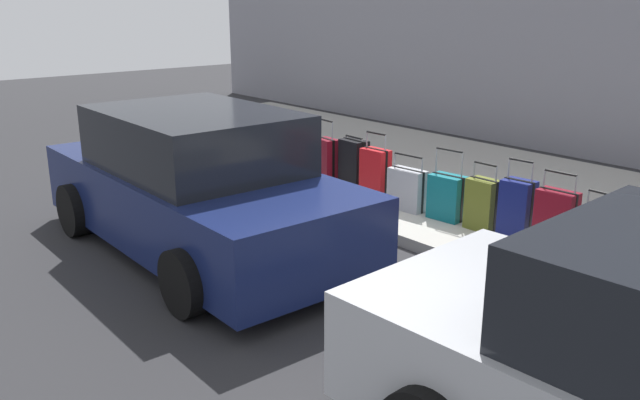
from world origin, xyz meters
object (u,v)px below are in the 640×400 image
object	(u,v)px
suitcase_silver_7	(407,189)
suitcase_black_2	(598,242)
suitcase_navy_4	(517,211)
suitcase_black_9	(354,166)
fire_hydrant	(273,141)
suitcase_navy_11	(304,154)
suitcase_teal_6	(447,197)
suitcase_maroon_10	(326,162)
suitcase_maroon_3	(555,222)
parked_car_navy_1	(197,186)
bollard_post	(243,138)
suitcase_red_8	(375,175)
suitcase_olive_5	(483,204)

from	to	relation	value
suitcase_silver_7	suitcase_black_2	bearing A→B (deg)	179.60
suitcase_navy_4	suitcase_black_9	xyz separation A→B (m)	(2.65, 0.02, 0.02)
suitcase_navy_4	fire_hydrant	distance (m)	4.52
suitcase_navy_11	suitcase_teal_6	bearing A→B (deg)	-177.32
suitcase_silver_7	suitcase_maroon_10	size ratio (longest dim) A/B	0.75
suitcase_maroon_3	suitcase_teal_6	world-z (taller)	suitcase_maroon_3
suitcase_black_2	parked_car_navy_1	size ratio (longest dim) A/B	0.18
parked_car_navy_1	suitcase_navy_11	bearing A→B (deg)	-63.72
suitcase_silver_7	bollard_post	bearing A→B (deg)	1.77
suitcase_navy_11	suitcase_red_8	bearing A→B (deg)	-179.42
suitcase_olive_5	suitcase_navy_11	distance (m)	3.18
suitcase_olive_5	suitcase_maroon_10	world-z (taller)	suitcase_maroon_10
suitcase_maroon_3	suitcase_red_8	size ratio (longest dim) A/B	0.97
fire_hydrant	bollard_post	world-z (taller)	fire_hydrant
suitcase_black_9	suitcase_maroon_10	bearing A→B (deg)	9.54
suitcase_teal_6	suitcase_silver_7	xyz separation A→B (m)	(0.58, 0.09, -0.01)
suitcase_maroon_10	parked_car_navy_1	world-z (taller)	parked_car_navy_1
suitcase_olive_5	suitcase_black_9	distance (m)	2.17
suitcase_teal_6	parked_car_navy_1	world-z (taller)	parked_car_navy_1
parked_car_navy_1	bollard_post	bearing A→B (deg)	-41.97
suitcase_navy_4	fire_hydrant	bearing A→B (deg)	0.54
suitcase_black_9	suitcase_teal_6	bearing A→B (deg)	-179.16
suitcase_navy_4	suitcase_black_9	size ratio (longest dim) A/B	1.18
suitcase_navy_4	suitcase_red_8	world-z (taller)	suitcase_navy_4
suitcase_maroon_3	parked_car_navy_1	bearing A→B (deg)	42.49
suitcase_black_2	suitcase_black_9	world-z (taller)	suitcase_black_2
suitcase_black_2	suitcase_navy_11	world-z (taller)	suitcase_navy_11
suitcase_navy_11	fire_hydrant	world-z (taller)	suitcase_navy_11
suitcase_maroon_3	suitcase_red_8	distance (m)	2.63
suitcase_maroon_3	bollard_post	xyz separation A→B (m)	(5.64, 0.16, 0.06)
suitcase_black_9	parked_car_navy_1	distance (m)	2.68
suitcase_red_8	fire_hydrant	xyz separation A→B (m)	(2.39, -0.06, 0.07)
suitcase_red_8	suitcase_maroon_10	distance (m)	1.00
suitcase_red_8	fire_hydrant	distance (m)	2.39
suitcase_teal_6	fire_hydrant	xyz separation A→B (m)	(3.53, 0.05, 0.15)
suitcase_black_2	bollard_post	world-z (taller)	bollard_post
suitcase_black_9	suitcase_red_8	bearing A→B (deg)	170.64
suitcase_olive_5	suitcase_teal_6	bearing A→B (deg)	2.01
suitcase_maroon_10	suitcase_navy_11	size ratio (longest dim) A/B	0.97
parked_car_navy_1	suitcase_maroon_3	bearing A→B (deg)	-137.51
bollard_post	fire_hydrant	bearing A→B (deg)	-166.48
suitcase_olive_5	suitcase_navy_4	bearing A→B (deg)	177.38
suitcase_black_2	suitcase_teal_6	bearing A→B (deg)	-2.96
suitcase_red_8	suitcase_teal_6	bearing A→B (deg)	-174.56
suitcase_black_2	suitcase_teal_6	world-z (taller)	suitcase_teal_6
suitcase_navy_4	suitcase_black_2	bearing A→B (deg)	174.35
suitcase_maroon_3	suitcase_black_2	bearing A→B (deg)	172.92
suitcase_red_8	parked_car_navy_1	xyz separation A→B (m)	(0.25, 2.57, 0.26)
suitcase_olive_5	suitcase_black_9	world-z (taller)	suitcase_olive_5
suitcase_maroon_3	suitcase_olive_5	world-z (taller)	suitcase_maroon_3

